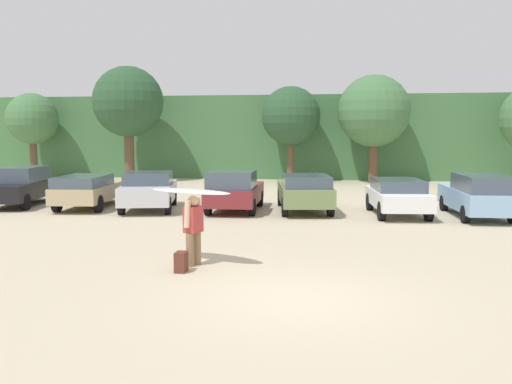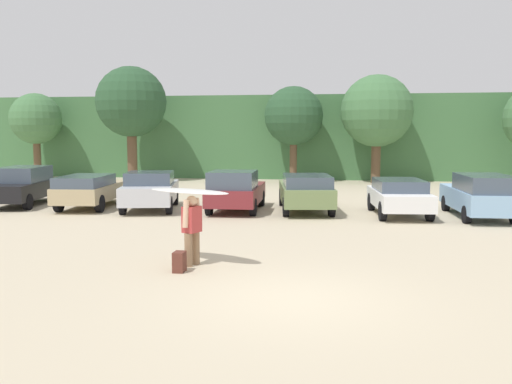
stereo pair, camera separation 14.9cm
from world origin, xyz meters
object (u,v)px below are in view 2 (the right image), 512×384
object	(u,v)px
surfboard_white	(189,191)
backpack_dropped	(179,262)
parked_car_white	(399,195)
parked_car_black	(23,185)
parked_car_tan	(91,189)
parked_car_maroon	(236,191)
person_adult	(192,226)
parked_car_olive_green	(306,191)
parked_car_sky_blue	(480,195)
parked_car_silver	(150,190)

from	to	relation	value
surfboard_white	backpack_dropped	world-z (taller)	surfboard_white
parked_car_white	parked_car_black	bearing A→B (deg)	81.99
parked_car_tan	parked_car_maroon	bearing A→B (deg)	-97.22
person_adult	parked_car_tan	bearing A→B (deg)	-31.58
parked_car_olive_green	parked_car_white	distance (m)	3.53
parked_car_sky_blue	parked_car_olive_green	bearing A→B (deg)	80.44
parked_car_silver	person_adult	world-z (taller)	person_adult
parked_car_black	parked_car_maroon	bearing A→B (deg)	-102.04
parked_car_olive_green	surfboard_white	world-z (taller)	surfboard_white
backpack_dropped	parked_car_white	bearing A→B (deg)	59.24
backpack_dropped	parked_car_maroon	bearing A→B (deg)	93.44
parked_car_tan	parked_car_olive_green	size ratio (longest dim) A/B	0.98
parked_car_black	person_adult	distance (m)	13.73
parked_car_black	parked_car_maroon	size ratio (longest dim) A/B	1.10
parked_car_maroon	backpack_dropped	distance (m)	9.60
parked_car_sky_blue	parked_car_white	bearing A→B (deg)	83.35
parked_car_silver	parked_car_olive_green	distance (m)	6.17
parked_car_tan	backpack_dropped	bearing A→B (deg)	-151.36
parked_car_tan	parked_car_white	xyz separation A→B (m)	(12.25, -0.30, -0.01)
parked_car_white	surfboard_white	distance (m)	10.41
parked_car_black	backpack_dropped	xyz separation A→B (m)	(9.85, -10.08, -0.62)
parked_car_maroon	backpack_dropped	bearing A→B (deg)	-178.51
person_adult	parked_car_black	bearing A→B (deg)	-21.68
parked_car_black	parked_car_sky_blue	world-z (taller)	parked_car_black
parked_car_silver	person_adult	bearing A→B (deg)	-167.27
backpack_dropped	parked_car_black	bearing A→B (deg)	134.34
parked_car_white	person_adult	world-z (taller)	person_adult
parked_car_olive_green	parked_car_silver	bearing A→B (deg)	85.22
parked_car_tan	person_adult	world-z (taller)	person_adult
parked_car_maroon	person_adult	world-z (taller)	person_adult
parked_car_white	parked_car_sky_blue	world-z (taller)	parked_car_sky_blue
person_adult	surfboard_white	distance (m)	0.81
parked_car_black	parked_car_tan	size ratio (longest dim) A/B	0.97
parked_car_black	surfboard_white	size ratio (longest dim) A/B	2.04
parked_car_sky_blue	surfboard_white	world-z (taller)	surfboard_white
parked_car_tan	parked_car_silver	distance (m)	2.61
parked_car_tan	parked_car_maroon	size ratio (longest dim) A/B	1.13
parked_car_maroon	surfboard_white	world-z (taller)	surfboard_white
parked_car_silver	parked_car_white	size ratio (longest dim) A/B	1.06
parked_car_black	parked_car_olive_green	world-z (taller)	parked_car_black
parked_car_silver	parked_car_maroon	world-z (taller)	parked_car_maroon
parked_car_sky_blue	person_adult	bearing A→B (deg)	133.06
parked_car_sky_blue	backpack_dropped	size ratio (longest dim) A/B	10.49
parked_car_white	parked_car_olive_green	bearing A→B (deg)	75.46
surfboard_white	person_adult	bearing A→B (deg)	172.63
parked_car_black	parked_car_tan	xyz separation A→B (m)	(3.21, -0.36, -0.08)
parked_car_black	surfboard_white	xyz separation A→B (m)	(9.89, -9.39, 0.88)
parked_car_black	parked_car_sky_blue	size ratio (longest dim) A/B	1.00
backpack_dropped	parked_car_olive_green	bearing A→B (deg)	78.01
parked_car_silver	backpack_dropped	xyz separation A→B (m)	(4.04, -9.55, -0.57)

